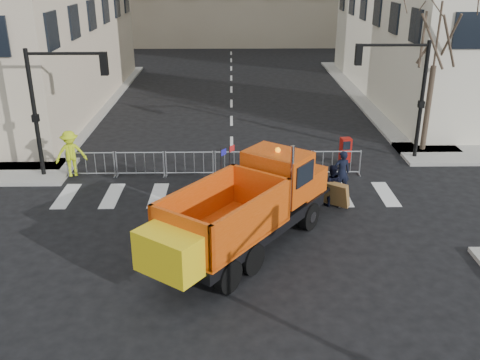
{
  "coord_description": "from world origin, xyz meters",
  "views": [
    {
      "loc": [
        0.01,
        -13.73,
        8.58
      ],
      "look_at": [
        0.27,
        2.5,
        1.88
      ],
      "focal_mm": 40.0,
      "sensor_mm": 36.0,
      "label": 1
    }
  ],
  "objects_px": {
    "cop_c": "(282,185)",
    "newspaper_box": "(345,150)",
    "worker": "(71,154)",
    "cop_a": "(342,172)",
    "cop_b": "(331,185)",
    "plow_truck": "(244,208)"
  },
  "relations": [
    {
      "from": "cop_b",
      "to": "worker",
      "type": "bearing_deg",
      "value": -9.08
    },
    {
      "from": "cop_c",
      "to": "newspaper_box",
      "type": "xyz_separation_m",
      "value": [
        3.24,
        4.48,
        -0.22
      ]
    },
    {
      "from": "newspaper_box",
      "to": "cop_a",
      "type": "bearing_deg",
      "value": -113.25
    },
    {
      "from": "cop_c",
      "to": "newspaper_box",
      "type": "relative_size",
      "value": 1.67
    },
    {
      "from": "cop_a",
      "to": "newspaper_box",
      "type": "distance_m",
      "value": 3.26
    },
    {
      "from": "cop_a",
      "to": "cop_c",
      "type": "relative_size",
      "value": 0.95
    },
    {
      "from": "plow_truck",
      "to": "cop_c",
      "type": "bearing_deg",
      "value": 11.8
    },
    {
      "from": "cop_c",
      "to": "cop_b",
      "type": "bearing_deg",
      "value": 128.31
    },
    {
      "from": "cop_a",
      "to": "worker",
      "type": "distance_m",
      "value": 11.13
    },
    {
      "from": "cop_a",
      "to": "cop_c",
      "type": "bearing_deg",
      "value": 18.93
    },
    {
      "from": "worker",
      "to": "newspaper_box",
      "type": "xyz_separation_m",
      "value": [
        11.79,
        1.51,
        -0.43
      ]
    },
    {
      "from": "cop_c",
      "to": "worker",
      "type": "relative_size",
      "value": 0.94
    },
    {
      "from": "cop_c",
      "to": "worker",
      "type": "bearing_deg",
      "value": -76.11
    },
    {
      "from": "worker",
      "to": "newspaper_box",
      "type": "distance_m",
      "value": 11.9
    },
    {
      "from": "cop_a",
      "to": "cop_b",
      "type": "xyz_separation_m",
      "value": [
        -0.61,
        -1.15,
        -0.07
      ]
    },
    {
      "from": "cop_b",
      "to": "newspaper_box",
      "type": "height_order",
      "value": "cop_b"
    },
    {
      "from": "cop_b",
      "to": "cop_c",
      "type": "distance_m",
      "value": 1.86
    },
    {
      "from": "cop_a",
      "to": "cop_b",
      "type": "distance_m",
      "value": 1.3
    },
    {
      "from": "cop_c",
      "to": "plow_truck",
      "type": "bearing_deg",
      "value": 8.26
    },
    {
      "from": "worker",
      "to": "newspaper_box",
      "type": "bearing_deg",
      "value": -13.39
    },
    {
      "from": "plow_truck",
      "to": "cop_a",
      "type": "bearing_deg",
      "value": -4.51
    },
    {
      "from": "plow_truck",
      "to": "cop_a",
      "type": "xyz_separation_m",
      "value": [
        3.93,
        4.5,
        -0.62
      ]
    }
  ]
}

